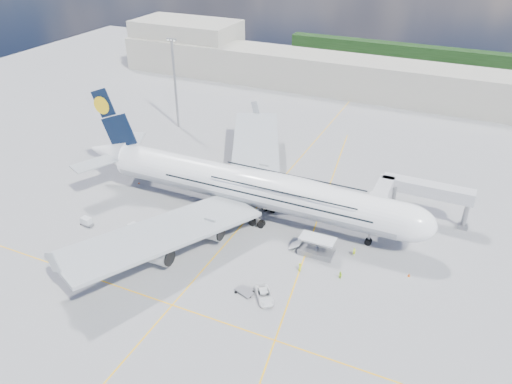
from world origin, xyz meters
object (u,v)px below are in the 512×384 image
at_px(dolly_row_c, 135,229).
at_px(cone_wing_right_inner, 154,235).
at_px(catering_truck_inner, 232,179).
at_px(cone_tail, 139,183).
at_px(cargo_loader, 316,248).
at_px(cone_nose, 409,275).
at_px(dolly_back, 86,221).
at_px(dolly_nose_near, 246,289).
at_px(light_mast, 175,83).
at_px(dolly_row_b, 155,234).
at_px(cone_wing_left_inner, 217,187).
at_px(cone_wing_left_outer, 229,164).
at_px(service_van, 264,296).
at_px(crew_nose, 354,252).
at_px(crew_tug, 165,252).
at_px(catering_truck_outer, 258,128).
at_px(crew_wing, 139,228).
at_px(dolly_nose_far, 244,291).
at_px(crew_loader, 340,275).
at_px(baggage_tug, 140,249).
at_px(airliner, 251,187).
at_px(dolly_row_a, 168,217).
at_px(crew_van, 300,267).
at_px(cone_wing_right_outer, 137,250).

bearing_deg(dolly_row_c, cone_wing_right_inner, 31.67).
height_order(dolly_row_c, catering_truck_inner, catering_truck_inner).
bearing_deg(cone_tail, cargo_loader, -10.39).
bearing_deg(cone_nose, cone_tail, 172.97).
distance_m(dolly_back, cone_nose, 63.49).
height_order(dolly_nose_near, cone_tail, cone_tail).
bearing_deg(light_mast, dolly_row_b, -62.22).
bearing_deg(cone_wing_left_inner, cone_wing_left_outer, 103.87).
distance_m(service_van, crew_nose, 20.62).
bearing_deg(crew_tug, catering_truck_outer, 92.38).
bearing_deg(cone_nose, dolly_nose_near, -147.72).
bearing_deg(dolly_row_c, catering_truck_inner, 90.49).
relative_size(dolly_back, crew_wing, 1.85).
bearing_deg(dolly_nose_far, crew_tug, -170.02).
distance_m(crew_loader, crew_wing, 40.87).
relative_size(dolly_row_c, baggage_tug, 1.45).
bearing_deg(cone_wing_right_inner, cone_tail, 133.43).
xyz_separation_m(airliner, catering_truck_inner, (-9.71, 9.90, -5.19)).
xyz_separation_m(dolly_row_c, crew_wing, (0.07, 1.21, -0.38)).
bearing_deg(airliner, dolly_row_a, -152.05).
height_order(dolly_back, cone_tail, dolly_back).
distance_m(airliner, crew_van, 21.17).
bearing_deg(cone_wing_left_inner, dolly_row_b, -93.99).
xyz_separation_m(service_van, cone_wing_left_inner, (-25.01, 29.37, -0.47)).
bearing_deg(cone_nose, baggage_tug, -163.67).
xyz_separation_m(catering_truck_outer, crew_loader, (39.48, -51.99, -0.90)).
xyz_separation_m(service_van, crew_tug, (-21.38, 2.79, 0.26)).
xyz_separation_m(catering_truck_inner, service_van, (22.52, -32.29, -0.94)).
distance_m(baggage_tug, crew_tug, 5.22).
bearing_deg(airliner, cone_wing_right_outer, -124.75).
relative_size(cone_nose, cone_wing_left_outer, 1.33).
bearing_deg(dolly_nose_far, light_mast, 149.94).
distance_m(airliner, dolly_row_b, 21.42).
xyz_separation_m(catering_truck_inner, cone_wing_left_outer, (-5.43, 9.00, -1.45)).
bearing_deg(crew_wing, catering_truck_outer, 25.33).
relative_size(dolly_row_b, cone_nose, 4.79).
bearing_deg(catering_truck_outer, crew_van, -58.83).
relative_size(catering_truck_inner, cone_nose, 9.74).
relative_size(crew_nose, cone_wing_left_inner, 2.95).
relative_size(crew_tug, cone_wing_right_inner, 3.97).
relative_size(cargo_loader, dolly_row_c, 2.27).
relative_size(crew_nose, crew_van, 1.02).
relative_size(dolly_nose_far, crew_wing, 2.37).
xyz_separation_m(dolly_row_a, cone_wing_left_outer, (0.21, 27.04, -0.08)).
bearing_deg(cargo_loader, cone_wing_right_outer, -156.56).
bearing_deg(light_mast, dolly_row_c, -66.46).
relative_size(dolly_back, catering_truck_inner, 0.46).
bearing_deg(crew_tug, baggage_tug, -177.95).
distance_m(cargo_loader, cone_tail, 47.19).
relative_size(baggage_tug, cone_nose, 4.07).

